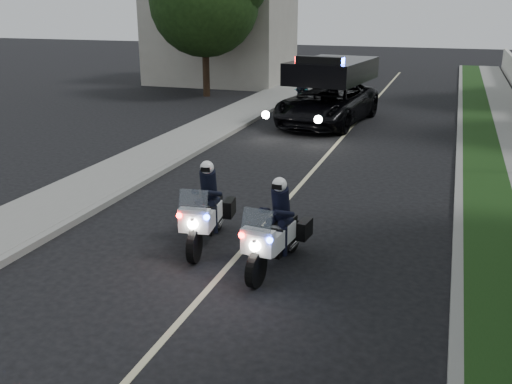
% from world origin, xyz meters
% --- Properties ---
extents(ground, '(120.00, 120.00, 0.00)m').
position_xyz_m(ground, '(0.00, 0.00, 0.00)').
color(ground, black).
rests_on(ground, ground).
extents(curb_right, '(0.20, 60.00, 0.15)m').
position_xyz_m(curb_right, '(4.10, 10.00, 0.07)').
color(curb_right, gray).
rests_on(curb_right, ground).
extents(grass_verge, '(1.20, 60.00, 0.16)m').
position_xyz_m(grass_verge, '(4.80, 10.00, 0.08)').
color(grass_verge, '#193814').
rests_on(grass_verge, ground).
extents(curb_left, '(0.20, 60.00, 0.15)m').
position_xyz_m(curb_left, '(-4.10, 10.00, 0.07)').
color(curb_left, gray).
rests_on(curb_left, ground).
extents(sidewalk_left, '(2.00, 60.00, 0.16)m').
position_xyz_m(sidewalk_left, '(-5.20, 10.00, 0.08)').
color(sidewalk_left, gray).
rests_on(sidewalk_left, ground).
extents(building_far, '(8.00, 6.00, 7.00)m').
position_xyz_m(building_far, '(-10.00, 26.00, 3.50)').
color(building_far, '#A8A396').
rests_on(building_far, ground).
extents(lane_marking, '(0.12, 50.00, 0.01)m').
position_xyz_m(lane_marking, '(0.00, 10.00, 0.00)').
color(lane_marking, '#BFB78C').
rests_on(lane_marking, ground).
extents(police_moto_left, '(0.99, 2.14, 1.75)m').
position_xyz_m(police_moto_left, '(-0.80, 2.33, 0.00)').
color(police_moto_left, white).
rests_on(police_moto_left, ground).
extents(police_moto_right, '(0.93, 2.10, 1.73)m').
position_xyz_m(police_moto_right, '(0.85, 1.75, 0.00)').
color(police_moto_right, silver).
rests_on(police_moto_right, ground).
extents(police_suv, '(3.60, 6.46, 2.99)m').
position_xyz_m(police_suv, '(-1.09, 15.44, 0.00)').
color(police_suv, black).
rests_on(police_suv, ground).
extents(bicycle, '(0.84, 1.82, 0.92)m').
position_xyz_m(bicycle, '(-3.06, 18.91, 0.00)').
color(bicycle, black).
rests_on(bicycle, ground).
extents(cyclist, '(0.66, 0.45, 1.78)m').
position_xyz_m(cyclist, '(-3.06, 18.91, 0.00)').
color(cyclist, black).
rests_on(cyclist, ground).
extents(tree_left_near, '(6.92, 6.92, 9.36)m').
position_xyz_m(tree_left_near, '(-8.68, 20.55, 0.00)').
color(tree_left_near, '#1C3A13').
rests_on(tree_left_near, ground).
extents(tree_left_far, '(6.36, 6.36, 10.08)m').
position_xyz_m(tree_left_far, '(-9.38, 29.40, 0.00)').
color(tree_left_far, '#163310').
rests_on(tree_left_far, ground).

